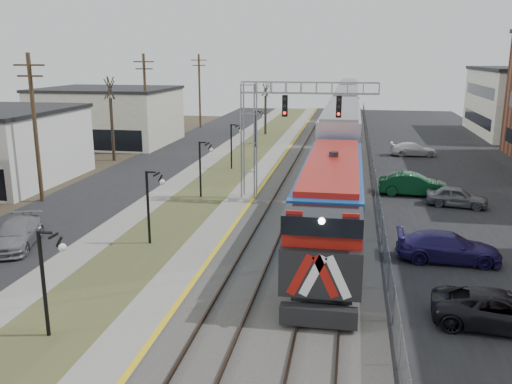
# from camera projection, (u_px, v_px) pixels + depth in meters

# --- Properties ---
(street_west) EXTENTS (7.00, 120.00, 0.04)m
(street_west) POSITION_uv_depth(u_px,v_px,m) (139.00, 173.00, 46.48)
(street_west) COLOR black
(street_west) RESTS_ON ground
(sidewalk) EXTENTS (2.00, 120.00, 0.08)m
(sidewalk) POSITION_uv_depth(u_px,v_px,m) (189.00, 175.00, 45.71)
(sidewalk) COLOR gray
(sidewalk) RESTS_ON ground
(grass_median) EXTENTS (4.00, 120.00, 0.06)m
(grass_median) POSITION_uv_depth(u_px,v_px,m) (224.00, 176.00, 45.20)
(grass_median) COLOR #464E29
(grass_median) RESTS_ON ground
(platform) EXTENTS (2.00, 120.00, 0.24)m
(platform) POSITION_uv_depth(u_px,v_px,m) (259.00, 176.00, 44.67)
(platform) COLOR gray
(platform) RESTS_ON ground
(ballast_bed) EXTENTS (8.00, 120.00, 0.20)m
(ballast_bed) POSITION_uv_depth(u_px,v_px,m) (320.00, 179.00, 43.82)
(ballast_bed) COLOR #595651
(ballast_bed) RESTS_ON ground
(parking_lot) EXTENTS (16.00, 120.00, 0.04)m
(parking_lot) POSITION_uv_depth(u_px,v_px,m) (476.00, 186.00, 41.80)
(parking_lot) COLOR black
(parking_lot) RESTS_ON ground
(platform_edge) EXTENTS (0.24, 120.00, 0.01)m
(platform_edge) POSITION_uv_depth(u_px,v_px,m) (270.00, 175.00, 44.49)
(platform_edge) COLOR gold
(platform_edge) RESTS_ON platform
(track_near) EXTENTS (1.58, 120.00, 0.15)m
(track_near) POSITION_uv_depth(u_px,v_px,m) (295.00, 176.00, 44.12)
(track_near) COLOR #2D2119
(track_near) RESTS_ON ballast_bed
(track_far) EXTENTS (1.58, 120.00, 0.15)m
(track_far) POSITION_uv_depth(u_px,v_px,m) (339.00, 178.00, 43.52)
(track_far) COLOR #2D2119
(track_far) RESTS_ON ballast_bed
(train) EXTENTS (3.00, 85.85, 5.33)m
(train) POSITION_uv_depth(u_px,v_px,m) (345.00, 118.00, 61.33)
(train) COLOR #124596
(train) RESTS_ON ground
(signal_gantry) EXTENTS (9.00, 1.07, 8.15)m
(signal_gantry) POSITION_uv_depth(u_px,v_px,m) (274.00, 120.00, 36.26)
(signal_gantry) COLOR gray
(signal_gantry) RESTS_ON ground
(lampposts) EXTENTS (0.14, 62.14, 4.00)m
(lampposts) POSITION_uv_depth(u_px,v_px,m) (150.00, 207.00, 28.76)
(lampposts) COLOR black
(lampposts) RESTS_ON ground
(utility_poles) EXTENTS (0.28, 80.28, 10.00)m
(utility_poles) POSITION_uv_depth(u_px,v_px,m) (35.00, 129.00, 36.23)
(utility_poles) COLOR #4C3823
(utility_poles) RESTS_ON ground
(fence) EXTENTS (0.04, 120.00, 1.60)m
(fence) POSITION_uv_depth(u_px,v_px,m) (373.00, 172.00, 42.93)
(fence) COLOR gray
(fence) RESTS_ON ground
(bare_trees) EXTENTS (12.30, 42.30, 5.95)m
(bare_trees) POSITION_uv_depth(u_px,v_px,m) (141.00, 135.00, 49.76)
(bare_trees) COLOR #382D23
(bare_trees) RESTS_ON ground
(car_lot_c) EXTENTS (5.12, 2.84, 1.36)m
(car_lot_c) POSITION_uv_depth(u_px,v_px,m) (500.00, 312.00, 19.86)
(car_lot_c) COLOR black
(car_lot_c) RESTS_ON ground
(car_lot_d) EXTENTS (4.99, 2.14, 1.43)m
(car_lot_d) POSITION_uv_depth(u_px,v_px,m) (448.00, 248.00, 26.33)
(car_lot_d) COLOR navy
(car_lot_d) RESTS_ON ground
(car_lot_e) EXTENTS (4.15, 2.31, 1.33)m
(car_lot_e) POSITION_uv_depth(u_px,v_px,m) (457.00, 197.00, 35.90)
(car_lot_e) COLOR slate
(car_lot_e) RESTS_ON ground
(car_lot_f) EXTENTS (4.94, 2.01, 1.60)m
(car_lot_f) POSITION_uv_depth(u_px,v_px,m) (413.00, 185.00, 38.79)
(car_lot_f) COLOR #0C4021
(car_lot_f) RESTS_ON ground
(car_street_b) EXTENTS (3.27, 5.14, 1.39)m
(car_street_b) POSITION_uv_depth(u_px,v_px,m) (16.00, 235.00, 28.33)
(car_street_b) COLOR gray
(car_street_b) RESTS_ON ground
(car_lot_g) EXTENTS (4.67, 2.20, 1.32)m
(car_lot_g) POSITION_uv_depth(u_px,v_px,m) (413.00, 150.00, 54.12)
(car_lot_g) COLOR silver
(car_lot_g) RESTS_ON ground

